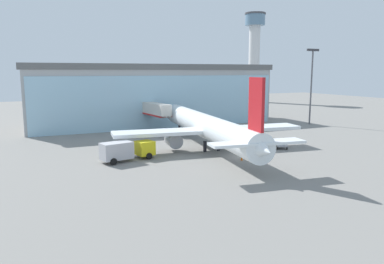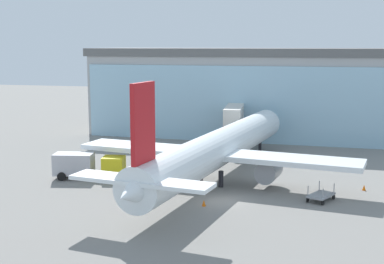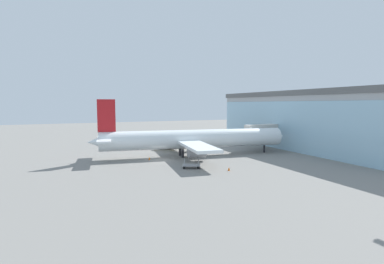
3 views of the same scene
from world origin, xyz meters
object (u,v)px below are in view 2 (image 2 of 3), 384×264
(airplane, at_px, (218,149))
(catering_truck, at_px, (87,165))
(safety_cone_nose, at_px, (204,203))
(safety_cone_wingtip, at_px, (364,188))
(jet_bridge, at_px, (235,114))
(baggage_cart, at_px, (321,195))

(airplane, bearing_deg, catering_truck, 108.76)
(catering_truck, bearing_deg, airplane, -0.93)
(safety_cone_nose, bearing_deg, safety_cone_wingtip, 32.38)
(jet_bridge, height_order, safety_cone_wingtip, jet_bridge)
(baggage_cart, bearing_deg, airplane, 90.07)
(catering_truck, relative_size, safety_cone_nose, 13.80)
(jet_bridge, distance_m, baggage_cart, 27.84)
(airplane, xyz_separation_m, safety_cone_nose, (0.57, -8.89, -3.08))
(baggage_cart, xyz_separation_m, safety_cone_nose, (-9.81, -4.13, -0.23))
(safety_cone_wingtip, bearing_deg, jet_bridge, 128.44)
(jet_bridge, relative_size, safety_cone_wingtip, 22.59)
(airplane, bearing_deg, jet_bridge, 13.23)
(baggage_cart, relative_size, safety_cone_nose, 5.84)
(jet_bridge, height_order, baggage_cart, jet_bridge)
(jet_bridge, relative_size, baggage_cart, 3.87)
(catering_truck, xyz_separation_m, baggage_cart, (23.83, -2.30, -0.97))
(catering_truck, xyz_separation_m, safety_cone_nose, (14.02, -6.43, -1.19))
(jet_bridge, bearing_deg, safety_cone_nose, 178.99)
(jet_bridge, distance_m, safety_cone_wingtip, 26.10)
(airplane, distance_m, baggage_cart, 11.77)
(jet_bridge, xyz_separation_m, safety_cone_wingtip, (16.03, -20.20, -4.02))
(airplane, distance_m, safety_cone_nose, 9.43)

